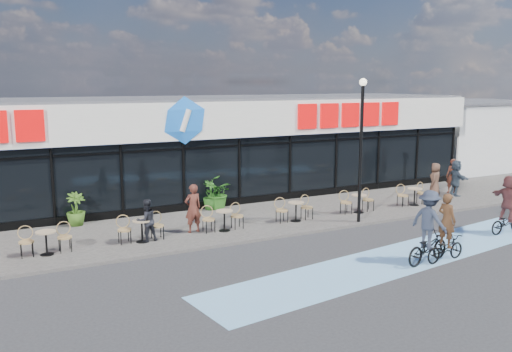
{
  "coord_description": "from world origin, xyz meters",
  "views": [
    {
      "loc": [
        -7.25,
        -13.55,
        5.29
      ],
      "look_at": [
        1.51,
        3.5,
        1.96
      ],
      "focal_mm": 38.0,
      "sensor_mm": 36.0,
      "label": 1
    }
  ],
  "objects_px": {
    "lamp_post": "(361,138)",
    "pedestrian_b": "(456,178)",
    "potted_plant_right": "(211,195)",
    "patron_left": "(193,208)",
    "potted_plant_mid": "(216,193)",
    "cyclist_a": "(428,233)",
    "patron_right": "(146,220)",
    "cyclist_b": "(508,207)",
    "pedestrian_a": "(452,176)",
    "potted_plant_left": "(76,209)",
    "pedestrian_c": "(435,179)"
  },
  "relations": [
    {
      "from": "potted_plant_right",
      "to": "cyclist_b",
      "type": "xyz_separation_m",
      "value": [
        8.07,
        -7.79,
        0.26
      ]
    },
    {
      "from": "pedestrian_b",
      "to": "cyclist_b",
      "type": "distance_m",
      "value": 6.02
    },
    {
      "from": "pedestrian_b",
      "to": "potted_plant_mid",
      "type": "bearing_deg",
      "value": 97.14
    },
    {
      "from": "potted_plant_mid",
      "to": "cyclist_b",
      "type": "relative_size",
      "value": 0.64
    },
    {
      "from": "cyclist_b",
      "to": "cyclist_a",
      "type": "bearing_deg",
      "value": -167.12
    },
    {
      "from": "lamp_post",
      "to": "potted_plant_mid",
      "type": "xyz_separation_m",
      "value": [
        -3.96,
        4.37,
        -2.48
      ]
    },
    {
      "from": "patron_left",
      "to": "cyclist_a",
      "type": "xyz_separation_m",
      "value": [
        5.1,
        -5.97,
        -0.03
      ]
    },
    {
      "from": "pedestrian_a",
      "to": "pedestrian_b",
      "type": "relative_size",
      "value": 0.99
    },
    {
      "from": "lamp_post",
      "to": "cyclist_b",
      "type": "bearing_deg",
      "value": -41.02
    },
    {
      "from": "patron_right",
      "to": "lamp_post",
      "type": "bearing_deg",
      "value": 161.52
    },
    {
      "from": "pedestrian_b",
      "to": "cyclist_b",
      "type": "bearing_deg",
      "value": 169.77
    },
    {
      "from": "potted_plant_right",
      "to": "patron_left",
      "type": "height_order",
      "value": "patron_left"
    },
    {
      "from": "lamp_post",
      "to": "potted_plant_mid",
      "type": "bearing_deg",
      "value": 132.2
    },
    {
      "from": "patron_right",
      "to": "pedestrian_a",
      "type": "relative_size",
      "value": 0.87
    },
    {
      "from": "potted_plant_right",
      "to": "patron_left",
      "type": "bearing_deg",
      "value": -122.71
    },
    {
      "from": "patron_right",
      "to": "pedestrian_c",
      "type": "bearing_deg",
      "value": 174.32
    },
    {
      "from": "potted_plant_right",
      "to": "pedestrian_a",
      "type": "xyz_separation_m",
      "value": [
        11.39,
        -2.15,
        0.22
      ]
    },
    {
      "from": "pedestrian_b",
      "to": "cyclist_a",
      "type": "bearing_deg",
      "value": 148.87
    },
    {
      "from": "patron_right",
      "to": "pedestrian_b",
      "type": "xyz_separation_m",
      "value": [
        14.76,
        0.65,
        0.12
      ]
    },
    {
      "from": "potted_plant_right",
      "to": "patron_right",
      "type": "height_order",
      "value": "patron_right"
    },
    {
      "from": "potted_plant_right",
      "to": "patron_left",
      "type": "xyz_separation_m",
      "value": [
        -1.88,
        -2.92,
        0.26
      ]
    },
    {
      "from": "patron_right",
      "to": "cyclist_a",
      "type": "bearing_deg",
      "value": 130.41
    },
    {
      "from": "lamp_post",
      "to": "patron_right",
      "type": "relative_size",
      "value": 3.76
    },
    {
      "from": "lamp_post",
      "to": "pedestrian_b",
      "type": "bearing_deg",
      "value": 14.47
    },
    {
      "from": "patron_left",
      "to": "pedestrian_c",
      "type": "bearing_deg",
      "value": 176.92
    },
    {
      "from": "pedestrian_a",
      "to": "cyclist_a",
      "type": "bearing_deg",
      "value": -68.05
    },
    {
      "from": "pedestrian_b",
      "to": "patron_right",
      "type": "bearing_deg",
      "value": 112.93
    },
    {
      "from": "potted_plant_right",
      "to": "pedestrian_c",
      "type": "distance_m",
      "value": 10.5
    },
    {
      "from": "potted_plant_left",
      "to": "pedestrian_a",
      "type": "distance_m",
      "value": 16.89
    },
    {
      "from": "lamp_post",
      "to": "cyclist_b",
      "type": "xyz_separation_m",
      "value": [
        3.89,
        -3.38,
        -2.29
      ]
    },
    {
      "from": "patron_left",
      "to": "patron_right",
      "type": "bearing_deg",
      "value": 4.27
    },
    {
      "from": "pedestrian_c",
      "to": "cyclist_a",
      "type": "bearing_deg",
      "value": 7.87
    },
    {
      "from": "potted_plant_left",
      "to": "patron_left",
      "type": "xyz_separation_m",
      "value": [
        3.49,
        -2.83,
        0.25
      ]
    },
    {
      "from": "patron_right",
      "to": "cyclist_b",
      "type": "distance_m",
      "value": 12.54
    },
    {
      "from": "pedestrian_c",
      "to": "cyclist_b",
      "type": "xyz_separation_m",
      "value": [
        -2.21,
        -5.62,
        0.1
      ]
    },
    {
      "from": "potted_plant_right",
      "to": "pedestrian_c",
      "type": "relative_size",
      "value": 0.79
    },
    {
      "from": "potted_plant_mid",
      "to": "pedestrian_b",
      "type": "height_order",
      "value": "pedestrian_b"
    },
    {
      "from": "cyclist_a",
      "to": "cyclist_b",
      "type": "relative_size",
      "value": 1.05
    },
    {
      "from": "lamp_post",
      "to": "cyclist_a",
      "type": "xyz_separation_m",
      "value": [
        -0.95,
        -4.49,
        -2.32
      ]
    },
    {
      "from": "pedestrian_b",
      "to": "potted_plant_right",
      "type": "bearing_deg",
      "value": 97.22
    },
    {
      "from": "potted_plant_left",
      "to": "pedestrian_b",
      "type": "xyz_separation_m",
      "value": [
        16.5,
        -2.51,
        0.22
      ]
    },
    {
      "from": "potted_plant_mid",
      "to": "cyclist_a",
      "type": "distance_m",
      "value": 9.36
    },
    {
      "from": "potted_plant_mid",
      "to": "potted_plant_right",
      "type": "bearing_deg",
      "value": 170.76
    },
    {
      "from": "potted_plant_right",
      "to": "potted_plant_left",
      "type": "bearing_deg",
      "value": -178.97
    },
    {
      "from": "cyclist_a",
      "to": "cyclist_b",
      "type": "distance_m",
      "value": 4.97
    },
    {
      "from": "pedestrian_c",
      "to": "patron_right",
      "type": "bearing_deg",
      "value": -31.28
    },
    {
      "from": "pedestrian_b",
      "to": "pedestrian_c",
      "type": "distance_m",
      "value": 0.96
    },
    {
      "from": "lamp_post",
      "to": "potted_plant_right",
      "type": "distance_m",
      "value": 6.58
    },
    {
      "from": "pedestrian_b",
      "to": "cyclist_b",
      "type": "relative_size",
      "value": 0.79
    },
    {
      "from": "pedestrian_a",
      "to": "cyclist_b",
      "type": "relative_size",
      "value": 0.78
    }
  ]
}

